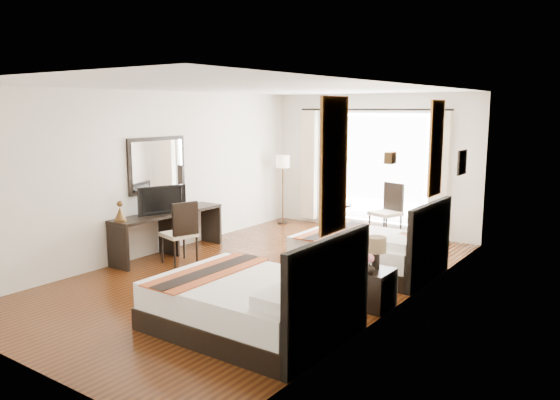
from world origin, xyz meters
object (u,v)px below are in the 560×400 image
Objects in this scene: nightstand at (374,289)px; television at (160,199)px; bed_near at (254,303)px; side_table at (337,220)px; vase at (370,268)px; floor_lamp at (283,166)px; window_chair at (386,222)px; desk_chair at (180,245)px; console_desk at (169,233)px; fruit_bowl at (337,202)px; bed_far at (371,251)px; table_lamp at (376,247)px.

nightstand is 0.62× the size of television.
bed_near is 3.32× the size of side_table.
vase is 5.46m from floor_lamp.
floor_lamp is (-3.91, 3.55, 1.02)m from nightstand.
television is at bearing -19.64° from window_chair.
bed_near reaches higher than desk_chair.
console_desk is 2.04× the size of window_chair.
side_table is 3.06× the size of fruit_bowl.
bed_far is at bearing 117.52° from nightstand.
side_table is (-2.33, 3.18, 0.08)m from nightstand.
bed_far reaches higher than console_desk.
console_desk is 3.38m from floor_lamp.
desk_chair is at bearing 179.95° from nightstand.
console_desk is 4.15m from window_chair.
table_lamp is (-0.02, 0.05, 0.53)m from nightstand.
bed_near is 4.85m from fruit_bowl.
bed_far is 1.92× the size of window_chair.
floor_lamp reaches higher than desk_chair.
console_desk is (-3.26, -1.18, 0.07)m from bed_far.
nightstand is 4.07m from television.
floor_lamp reaches higher than fruit_bowl.
bed_far is at bearing -137.23° from desk_chair.
floor_lamp is at bearing -68.45° from desk_chair.
television is (-3.24, -1.36, 0.69)m from bed_far.
fruit_bowl is at bearing -49.24° from window_chair.
television reaches higher than nightstand.
television is at bearing -118.51° from side_table.
bed_near reaches higher than vase.
television is (-4.02, 0.29, 0.42)m from vase.
vase is 0.14× the size of desk_chair.
window_chair is at bearing -14.71° from television.
fruit_bowl is at bearing 132.90° from bed_far.
table_lamp is at bearing -41.95° from floor_lamp.
vase is 4.03m from window_chair.
window_chair is (-0.65, 4.98, 0.01)m from bed_near.
television is at bearing 3.98° from desk_chair.
console_desk is at bearing 176.63° from table_lamp.
floor_lamp reaches higher than television.
window_chair is (0.88, 0.39, -0.35)m from fruit_bowl.
television is (-3.19, 1.53, 0.68)m from bed_near.
nightstand is 5.37m from floor_lamp.
window_chair is (2.45, 0.01, -0.94)m from floor_lamp.
vase is at bearing -64.66° from bed_far.
console_desk is 2.64× the size of television.
floor_lamp is 1.87m from side_table.
bed_near is at bearing -118.15° from table_lamp.
bed_far reaches higher than window_chair.
table_lamp is 0.38× the size of window_chair.
table_lamp reaches higher than console_desk.
table_lamp is 3.92m from side_table.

